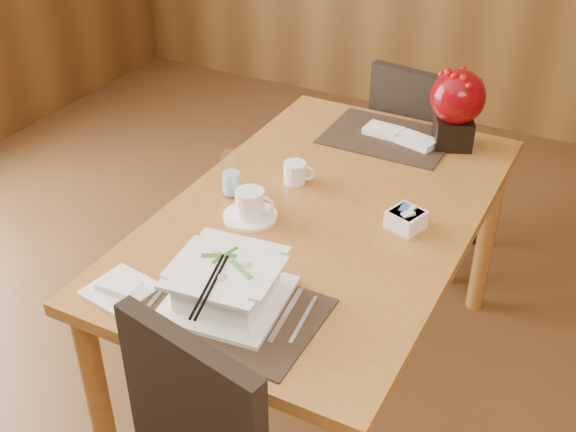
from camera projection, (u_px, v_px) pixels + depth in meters
The scene contains 12 objects.
dining_table at pixel (323, 235), 2.30m from camera, with size 0.90×1.50×0.75m.
placemat_near at pixel (232, 311), 1.84m from camera, with size 0.45×0.33×0.01m, color black.
placemat_far at pixel (388, 137), 2.65m from camera, with size 0.45×0.33×0.01m, color black.
soup_setting at pixel (227, 284), 1.84m from camera, with size 0.32×0.32×0.12m.
coffee_cup at pixel (250, 206), 2.18m from camera, with size 0.17×0.17×0.09m.
water_glass at pixel (231, 174), 2.28m from camera, with size 0.06×0.06×0.15m, color white.
creamer_jug at pixel (295, 172), 2.37m from camera, with size 0.10×0.10×0.07m, color white, non-canonical shape.
sugar_caddy at pixel (406, 220), 2.14m from camera, with size 0.09×0.09×0.06m, color white.
berry_decor at pixel (457, 104), 2.52m from camera, with size 0.19×0.19×0.28m.
napkins_far at pixel (402, 137), 2.62m from camera, with size 0.27×0.10×0.02m, color white, non-canonical shape.
bread_plate at pixel (120, 290), 1.90m from camera, with size 0.16×0.16×0.01m, color white.
far_chair at pixel (424, 155), 3.02m from camera, with size 0.49×0.49×0.92m.
Camera 1 is at (0.78, -1.13, 1.96)m, focal length 45.00 mm.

